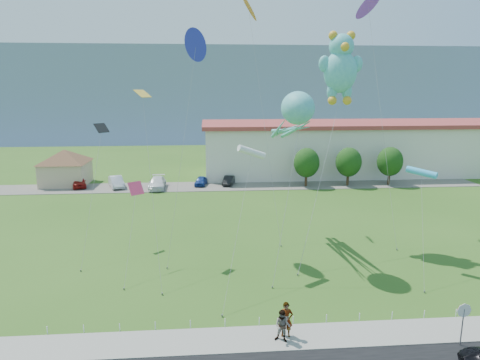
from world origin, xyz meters
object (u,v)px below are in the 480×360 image
object	(u,v)px
parked_car_blue	(201,181)
pavilion	(65,164)
parked_car_silver	(116,182)
octopus_kite	(293,119)
warehouse	(388,147)
pedestrian_right	(283,326)
parked_car_black	(229,180)
pedestrian_left	(286,320)
stop_sign	(464,314)
teddy_bear_kite	(341,66)
parked_car_red	(79,182)
parked_car_white	(157,183)

from	to	relation	value
parked_car_blue	pavilion	bearing A→B (deg)	-176.11
parked_car_silver	octopus_kite	xyz separation A→B (m)	(19.39, -25.90, 10.41)
warehouse	pedestrian_right	bearing A→B (deg)	-118.85
parked_car_black	octopus_kite	xyz separation A→B (m)	(3.71, -26.28, 10.56)
parked_car_blue	pedestrian_left	bearing A→B (deg)	-71.99
pavilion	pedestrian_left	size ratio (longest dim) A/B	4.61
pavilion	stop_sign	xyz separation A→B (m)	(33.50, -42.21, -1.15)
pedestrian_right	parked_car_blue	distance (m)	39.19
parked_car_black	teddy_bear_kite	size ratio (longest dim) A/B	0.20
pedestrian_right	teddy_bear_kite	size ratio (longest dim) A/B	0.10
stop_sign	octopus_kite	xyz separation A→B (m)	(-6.57, 13.72, 9.36)
teddy_bear_kite	parked_car_red	bearing A→B (deg)	141.62
parked_car_silver	parked_car_black	xyz separation A→B (m)	(15.68, 0.39, -0.15)
parked_car_silver	pedestrian_right	bearing A→B (deg)	-86.71
parked_car_red	warehouse	bearing A→B (deg)	-7.44
parked_car_white	parked_car_blue	xyz separation A→B (m)	(5.97, 1.51, -0.16)
stop_sign	pedestrian_left	bearing A→B (deg)	170.48
parked_car_black	teddy_bear_kite	xyz separation A→B (m)	(8.32, -23.01, 14.71)
octopus_kite	stop_sign	bearing A→B (deg)	-64.39
pedestrian_right	parked_car_silver	size ratio (longest dim) A/B	0.39
parked_car_white	pedestrian_left	bearing A→B (deg)	-74.46
parked_car_white	warehouse	bearing A→B (deg)	13.78
parked_car_blue	octopus_kite	xyz separation A→B (m)	(7.67, -26.25, 10.56)
pedestrian_left	warehouse	bearing A→B (deg)	68.12
warehouse	octopus_kite	bearing A→B (deg)	-123.78
parked_car_white	parked_car_blue	bearing A→B (deg)	13.12
pavilion	parked_car_black	size ratio (longest dim) A/B	2.49
pedestrian_left	octopus_kite	xyz separation A→B (m)	(2.61, 12.18, 10.13)
pedestrian_left	parked_car_black	world-z (taller)	pedestrian_left
octopus_kite	pedestrian_right	bearing A→B (deg)	-102.89
pavilion	octopus_kite	size ratio (longest dim) A/B	0.69
stop_sign	octopus_kite	distance (m)	17.86
parked_car_white	octopus_kite	xyz separation A→B (m)	(13.64, -24.74, 10.40)
warehouse	teddy_bear_kite	distance (m)	37.97
octopus_kite	teddy_bear_kite	bearing A→B (deg)	35.36
warehouse	parked_car_blue	xyz separation A→B (m)	(-30.74, -8.24, -3.46)
parked_car_white	pavilion	bearing A→B (deg)	163.15
parked_car_red	parked_car_white	bearing A→B (deg)	-25.70
pavilion	warehouse	xyz separation A→B (m)	(50.00, 6.00, 1.10)
parked_car_black	parked_car_blue	bearing A→B (deg)	-165.26
stop_sign	parked_car_blue	xyz separation A→B (m)	(-14.24, 39.97, -1.20)
warehouse	parked_car_blue	bearing A→B (deg)	-165.00
pedestrian_left	pedestrian_right	distance (m)	0.56
pedestrian_left	parked_car_silver	world-z (taller)	pedestrian_left
stop_sign	teddy_bear_kite	size ratio (longest dim) A/B	0.14
parked_car_blue	parked_car_silver	bearing A→B (deg)	-167.76
stop_sign	octopus_kite	bearing A→B (deg)	115.61
pedestrian_left	parked_car_white	distance (m)	38.53
warehouse	octopus_kite	distance (m)	42.10
stop_sign	parked_car_blue	distance (m)	42.45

